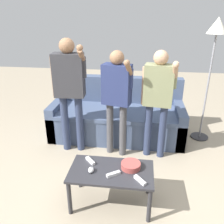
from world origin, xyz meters
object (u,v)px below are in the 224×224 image
at_px(player_left, 69,84).
at_px(couch, 117,117).
at_px(player_right, 158,94).
at_px(snack_bowl, 131,165).
at_px(player_center, 117,93).
at_px(game_remote_wand_spare, 90,161).
at_px(floor_lamp, 215,40).
at_px(coffee_table, 111,175).
at_px(game_remote_wand_far, 113,174).
at_px(game_remote_wand_near, 140,180).
at_px(game_remote_nunchuk, 91,170).

bearing_deg(player_left, couch, 43.78).
bearing_deg(player_left, player_right, -0.81).
relative_size(snack_bowl, player_center, 0.14).
height_order(snack_bowl, game_remote_wand_spare, snack_bowl).
relative_size(floor_lamp, game_remote_wand_spare, 13.79).
bearing_deg(coffee_table, snack_bowl, 19.51).
relative_size(player_left, game_remote_wand_far, 11.57).
relative_size(floor_lamp, game_remote_wand_far, 13.25).
relative_size(coffee_table, game_remote_wand_near, 6.27).
distance_m(game_remote_wand_near, game_remote_wand_far, 0.27).
bearing_deg(player_right, player_left, 179.19).
bearing_deg(player_left, game_remote_wand_far, -55.91).
xyz_separation_m(snack_bowl, player_center, (-0.25, 0.91, 0.48)).
relative_size(coffee_table, game_remote_wand_far, 6.16).
xyz_separation_m(couch, game_remote_wand_far, (0.14, -1.66, 0.14)).
bearing_deg(game_remote_wand_spare, game_remote_wand_near, -24.92).
relative_size(coffee_table, snack_bowl, 4.24).
xyz_separation_m(floor_lamp, player_center, (-1.32, -0.64, -0.62)).
bearing_deg(game_remote_nunchuk, player_right, 56.62).
distance_m(game_remote_nunchuk, game_remote_wand_near, 0.51).
height_order(player_left, player_center, player_left).
bearing_deg(floor_lamp, player_right, -141.05).
height_order(player_left, player_right, player_left).
relative_size(coffee_table, player_center, 0.58).
xyz_separation_m(couch, coffee_table, (0.11, -1.58, 0.06)).
relative_size(floor_lamp, game_remote_wand_near, 13.48).
bearing_deg(couch, game_remote_wand_far, -85.26).
bearing_deg(player_right, coffee_table, -115.97).
distance_m(player_center, player_right, 0.54).
relative_size(snack_bowl, game_remote_wand_near, 1.48).
xyz_separation_m(snack_bowl, game_remote_nunchuk, (-0.40, -0.12, -0.01)).
distance_m(coffee_table, snack_bowl, 0.23).
height_order(coffee_table, game_remote_wand_far, game_remote_wand_far).
bearing_deg(player_center, snack_bowl, -74.43).
height_order(floor_lamp, player_left, floor_lamp).
xyz_separation_m(game_remote_nunchuk, game_remote_wand_near, (0.50, -0.09, -0.01)).
height_order(floor_lamp, player_right, floor_lamp).
xyz_separation_m(coffee_table, game_remote_nunchuk, (-0.20, -0.05, 0.09)).
distance_m(game_remote_wand_near, game_remote_wand_spare, 0.60).
relative_size(coffee_table, floor_lamp, 0.47).
relative_size(couch, game_remote_wand_near, 15.25).
bearing_deg(snack_bowl, game_remote_wand_spare, 173.79).
relative_size(coffee_table, game_remote_nunchuk, 9.84).
xyz_separation_m(snack_bowl, game_remote_wand_spare, (-0.44, 0.05, -0.01)).
height_order(game_remote_wand_far, game_remote_wand_spare, same).
relative_size(couch, player_right, 1.40).
xyz_separation_m(game_remote_nunchuk, game_remote_wand_far, (0.23, -0.03, -0.01)).
bearing_deg(coffee_table, game_remote_nunchuk, -166.79).
bearing_deg(game_remote_nunchuk, player_center, 82.04).
relative_size(couch, floor_lamp, 1.13).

